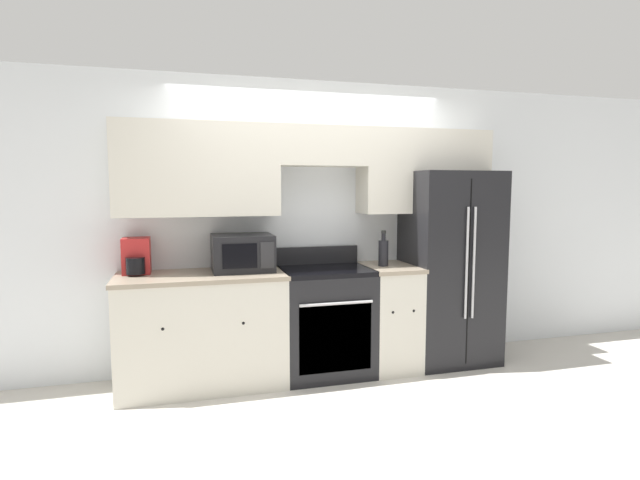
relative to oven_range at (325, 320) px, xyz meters
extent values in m
plane|color=beige|center=(-0.05, -0.31, -0.47)|extent=(12.00, 12.00, 0.00)
cube|color=silver|center=(-0.05, 0.35, 0.83)|extent=(8.00, 0.06, 2.60)
cube|color=beige|center=(-1.05, 0.16, 1.31)|extent=(1.33, 0.33, 0.77)
cube|color=beige|center=(0.00, 0.16, 1.52)|extent=(0.78, 0.33, 0.35)
cube|color=beige|center=(1.01, 0.16, 1.31)|extent=(1.24, 0.33, 0.77)
cube|color=beige|center=(-1.05, 0.00, -0.02)|extent=(1.33, 0.62, 0.90)
cube|color=gray|center=(-1.05, 0.00, 0.45)|extent=(1.36, 0.64, 0.03)
sphere|color=black|center=(-1.35, -0.30, 0.11)|extent=(0.03, 0.03, 0.03)
sphere|color=black|center=(-0.75, -0.30, 0.11)|extent=(0.03, 0.03, 0.03)
cube|color=beige|center=(0.60, 0.00, -0.02)|extent=(0.43, 0.62, 0.90)
cube|color=gray|center=(0.60, 0.00, 0.45)|extent=(0.45, 0.64, 0.03)
sphere|color=black|center=(0.51, -0.30, 0.11)|extent=(0.03, 0.03, 0.03)
sphere|color=black|center=(0.70, -0.30, 0.11)|extent=(0.03, 0.03, 0.03)
cube|color=black|center=(0.00, 0.00, -0.03)|extent=(0.78, 0.62, 0.90)
cube|color=black|center=(0.00, -0.30, -0.07)|extent=(0.62, 0.01, 0.57)
cube|color=black|center=(0.00, 0.00, 0.44)|extent=(0.78, 0.62, 0.04)
cube|color=black|center=(0.00, 0.28, 0.54)|extent=(0.78, 0.04, 0.16)
cylinder|color=silver|center=(0.00, -0.33, 0.23)|extent=(0.62, 0.02, 0.02)
cube|color=black|center=(1.22, 0.06, 0.42)|extent=(0.81, 0.75, 1.79)
cube|color=black|center=(1.22, -0.31, 0.42)|extent=(0.01, 0.01, 1.64)
cylinder|color=#B7B7BC|center=(1.19, -0.33, 0.51)|extent=(0.02, 0.02, 0.98)
cylinder|color=#B7B7BC|center=(1.26, -0.33, 0.51)|extent=(0.02, 0.02, 0.98)
cube|color=black|center=(-0.71, 0.08, 0.62)|extent=(0.51, 0.42, 0.31)
cube|color=black|center=(-0.75, -0.14, 0.62)|extent=(0.28, 0.01, 0.20)
cube|color=#262628|center=(-0.53, -0.14, 0.62)|extent=(0.11, 0.01, 0.21)
cylinder|color=black|center=(0.54, -0.01, 0.58)|extent=(0.09, 0.09, 0.23)
cylinder|color=black|center=(0.54, -0.01, 0.73)|extent=(0.04, 0.04, 0.06)
cylinder|color=black|center=(0.54, -0.01, 0.77)|extent=(0.04, 0.04, 0.03)
cube|color=#B22323|center=(-1.56, 0.17, 0.61)|extent=(0.22, 0.21, 0.29)
cylinder|color=black|center=(-1.56, 0.05, 0.55)|extent=(0.15, 0.15, 0.13)
camera|label=1|loc=(-1.20, -4.12, 1.16)|focal=28.00mm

